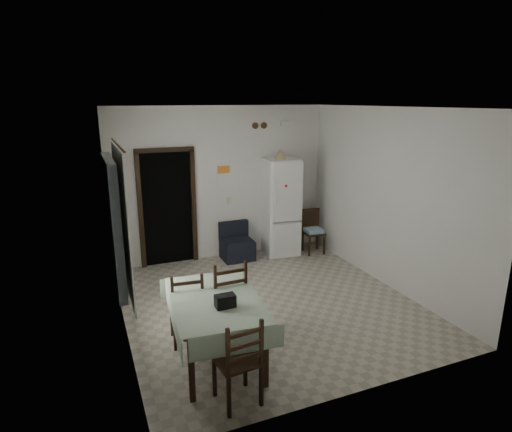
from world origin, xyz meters
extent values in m
plane|color=#B1A790|center=(0.00, 0.00, 0.00)|extent=(4.50, 4.50, 0.00)
cube|color=black|center=(-1.05, 2.46, 1.05)|extent=(0.90, 0.45, 2.10)
cube|color=black|center=(-1.54, 2.22, 1.05)|extent=(0.08, 0.10, 2.18)
cube|color=black|center=(-0.56, 2.22, 1.05)|extent=(0.08, 0.10, 2.18)
cube|color=black|center=(-1.05, 2.22, 2.14)|extent=(1.06, 0.10, 0.08)
cube|color=silver|center=(-2.15, -0.20, 1.55)|extent=(0.10, 1.20, 1.60)
cube|color=white|center=(-2.04, -0.20, 1.55)|extent=(0.02, 1.45, 1.85)
cylinder|color=black|center=(-2.03, -0.20, 2.50)|extent=(0.02, 1.60, 0.02)
cube|color=white|center=(0.05, 2.24, 1.62)|extent=(0.28, 0.02, 0.40)
cube|color=orange|center=(0.05, 2.23, 1.72)|extent=(0.24, 0.01, 0.14)
cube|color=beige|center=(0.15, 2.24, 1.10)|extent=(0.08, 0.02, 0.12)
cylinder|color=brown|center=(0.70, 2.23, 2.52)|extent=(0.12, 0.03, 0.12)
cylinder|color=brown|center=(0.88, 2.23, 2.52)|extent=(0.12, 0.03, 0.12)
cube|color=white|center=(1.35, 2.21, 2.55)|extent=(0.25, 0.07, 0.09)
cone|color=tan|center=(1.08, 1.90, 2.00)|extent=(0.23, 0.23, 0.18)
cube|color=black|center=(-1.12, -1.33, 0.86)|extent=(0.22, 0.14, 0.14)
camera|label=1|loc=(-2.45, -5.43, 3.01)|focal=30.00mm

